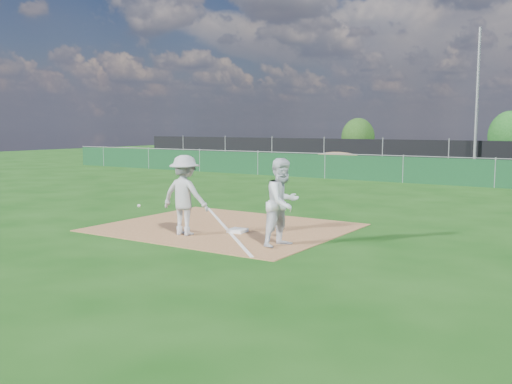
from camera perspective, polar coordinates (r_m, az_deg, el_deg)
ground at (r=22.66m, az=10.41°, el=-0.14°), size 90.00×90.00×0.00m
infield_dirt at (r=14.84m, az=-3.12°, el=-3.56°), size 6.00×5.00×0.02m
foul_line at (r=14.83m, az=-3.12°, el=-3.51°), size 5.01×5.01×0.01m
green_fence at (r=27.26m, az=14.49°, el=2.16°), size 44.00×0.05×1.20m
dirt_mound at (r=32.36m, az=8.06°, el=2.95°), size 3.38×2.60×1.17m
black_fence at (r=34.91m, az=18.70°, el=3.45°), size 46.00×0.04×1.80m
parking_lot at (r=39.82m, az=20.45°, el=2.45°), size 46.00×9.00×0.01m
light_pole at (r=34.26m, az=21.23°, el=8.49°), size 0.16×0.16×8.00m
first_base at (r=14.12m, az=-1.86°, el=-3.86°), size 0.44×0.44×0.09m
play_at_first at (r=13.76m, az=-7.12°, el=-0.32°), size 1.94×0.81×1.92m
runner at (r=12.44m, az=2.69°, el=-1.06°), size 0.91×1.07×1.94m
car_left at (r=40.53m, az=11.46°, el=4.00°), size 5.31×3.64×1.68m
car_mid at (r=39.78m, az=20.11°, el=3.56°), size 4.87×2.67×1.52m
tree_left at (r=48.54m, az=10.16°, el=5.42°), size 2.75×2.75×3.26m
tree_mid at (r=44.98m, az=24.12°, el=5.15°), size 3.13×3.13×3.71m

